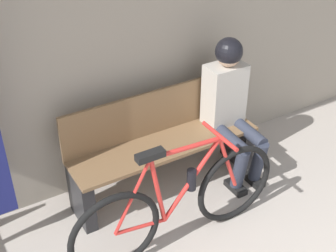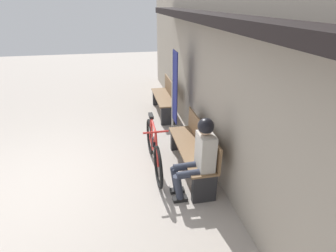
{
  "view_description": "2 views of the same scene",
  "coord_description": "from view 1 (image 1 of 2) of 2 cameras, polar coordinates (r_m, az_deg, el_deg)",
  "views": [
    {
      "loc": [
        -1.59,
        -0.3,
        2.71
      ],
      "look_at": [
        -0.22,
        2.01,
        0.96
      ],
      "focal_mm": 50.0,
      "sensor_mm": 36.0,
      "label": 1
    },
    {
      "loc": [
        3.69,
        1.34,
        2.7
      ],
      "look_at": [
        -0.18,
        2.09,
        0.81
      ],
      "focal_mm": 28.0,
      "sensor_mm": 36.0,
      "label": 2
    }
  ],
  "objects": [
    {
      "name": "park_bench_near",
      "position": [
        3.96,
        -0.68,
        -2.45
      ],
      "size": [
        1.64,
        0.42,
        0.87
      ],
      "color": "brown",
      "rests_on": "ground_plane"
    },
    {
      "name": "bicycle",
      "position": [
        3.45,
        1.36,
        -9.5
      ],
      "size": [
        1.72,
        0.4,
        0.93
      ],
      "color": "black",
      "rests_on": "ground_plane"
    },
    {
      "name": "person_seated",
      "position": [
        4.01,
        7.64,
        3.12
      ],
      "size": [
        0.34,
        0.61,
        1.27
      ],
      "color": "#2D3342",
      "rests_on": "ground_plane"
    }
  ]
}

